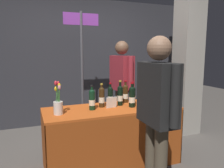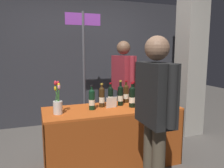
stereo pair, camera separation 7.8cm
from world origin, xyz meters
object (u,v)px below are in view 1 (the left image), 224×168
object	(u,v)px
flower_vase	(58,105)
taster_foreground_right	(157,107)
featured_wine_bottle	(120,95)
display_bottle_0	(110,96)
booth_signpost	(82,59)
wine_glass_near_vendor	(149,95)
concrete_pillar	(189,33)
tasting_table	(112,126)
vendor_presenter	(122,80)

from	to	relation	value
flower_vase	taster_foreground_right	xyz separation A→B (m)	(0.78, -0.78, 0.09)
featured_wine_bottle	display_bottle_0	bearing A→B (deg)	169.59
flower_vase	booth_signpost	xyz separation A→B (m)	(0.55, 1.16, 0.47)
taster_foreground_right	booth_signpost	world-z (taller)	booth_signpost
display_bottle_0	wine_glass_near_vendor	xyz separation A→B (m)	(0.62, 0.07, -0.05)
concrete_pillar	tasting_table	world-z (taller)	concrete_pillar
wine_glass_near_vendor	flower_vase	world-z (taller)	flower_vase
concrete_pillar	flower_vase	bearing A→B (deg)	-164.05
concrete_pillar	taster_foreground_right	size ratio (longest dim) A/B	2.21
concrete_pillar	booth_signpost	xyz separation A→B (m)	(-1.75, 0.50, -0.42)
concrete_pillar	display_bottle_0	bearing A→B (deg)	-162.94
tasting_table	taster_foreground_right	xyz separation A→B (m)	(0.12, -0.83, 0.43)
featured_wine_bottle	flower_vase	distance (m)	0.82
concrete_pillar	tasting_table	bearing A→B (deg)	-159.79
display_bottle_0	taster_foreground_right	world-z (taller)	taster_foreground_right
flower_vase	wine_glass_near_vendor	bearing A→B (deg)	10.21
tasting_table	flower_vase	world-z (taller)	flower_vase
wine_glass_near_vendor	tasting_table	bearing A→B (deg)	-164.30
display_bottle_0	vendor_presenter	world-z (taller)	vendor_presenter
flower_vase	featured_wine_bottle	bearing A→B (deg)	9.63
flower_vase	vendor_presenter	size ratio (longest dim) A/B	0.24
featured_wine_bottle	vendor_presenter	bearing A→B (deg)	65.11
tasting_table	featured_wine_bottle	distance (m)	0.40
taster_foreground_right	booth_signpost	bearing A→B (deg)	7.32
display_bottle_0	taster_foreground_right	distance (m)	0.95
taster_foreground_right	display_bottle_0	bearing A→B (deg)	6.78
featured_wine_bottle	flower_vase	bearing A→B (deg)	-170.37
featured_wine_bottle	wine_glass_near_vendor	size ratio (longest dim) A/B	2.81
concrete_pillar	vendor_presenter	distance (m)	1.41
wine_glass_near_vendor	featured_wine_bottle	bearing A→B (deg)	-168.86
concrete_pillar	featured_wine_bottle	distance (m)	1.80
booth_signpost	flower_vase	bearing A→B (deg)	-115.49
taster_foreground_right	concrete_pillar	bearing A→B (deg)	-45.97
tasting_table	taster_foreground_right	bearing A→B (deg)	-81.85
taster_foreground_right	wine_glass_near_vendor	bearing A→B (deg)	-26.54
featured_wine_bottle	flower_vase	xyz separation A→B (m)	(-0.81, -0.14, -0.02)
vendor_presenter	booth_signpost	bearing A→B (deg)	-124.29
tasting_table	display_bottle_0	bearing A→B (deg)	80.41
display_bottle_0	concrete_pillar	bearing A→B (deg)	17.06
taster_foreground_right	booth_signpost	xyz separation A→B (m)	(-0.23, 1.94, 0.38)
vendor_presenter	booth_signpost	size ratio (longest dim) A/B	0.77
tasting_table	booth_signpost	world-z (taller)	booth_signpost
flower_vase	tasting_table	bearing A→B (deg)	4.72
tasting_table	taster_foreground_right	size ratio (longest dim) A/B	1.07
concrete_pillar	booth_signpost	size ratio (longest dim) A/B	1.68
tasting_table	featured_wine_bottle	world-z (taller)	featured_wine_bottle
concrete_pillar	featured_wine_bottle	bearing A→B (deg)	-160.78
display_bottle_0	wine_glass_near_vendor	size ratio (longest dim) A/B	2.60
display_bottle_0	tasting_table	bearing A→B (deg)	-99.59
tasting_table	wine_glass_near_vendor	size ratio (longest dim) A/B	14.39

